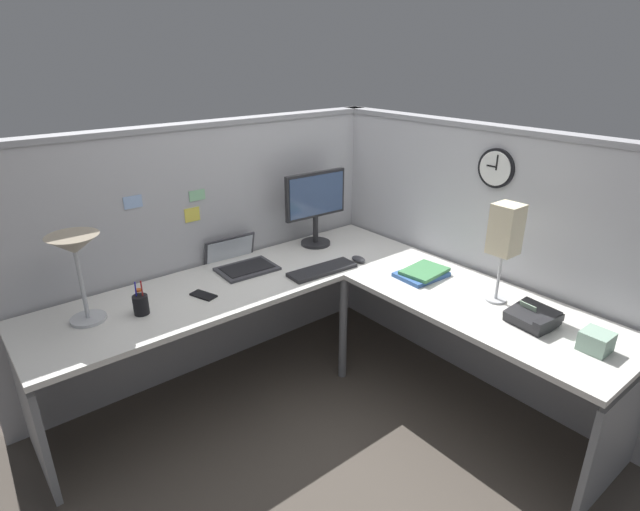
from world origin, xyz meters
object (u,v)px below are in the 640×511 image
desk_lamp_paper (505,232)px  wall_clock (496,168)px  tissue_box (596,341)px  cell_phone (203,295)px  computer_mouse (358,259)px  pen_cup (141,304)px  office_phone (534,318)px  monitor (316,203)px  laptop (239,261)px  keyboard (322,270)px  desk_lamp_dome (75,252)px  book_stack (423,273)px

desk_lamp_paper → wall_clock: bearing=44.3°
tissue_box → cell_phone: bearing=124.9°
computer_mouse → pen_cup: 1.32m
pen_cup → office_phone: bearing=-42.4°
monitor → laptop: 0.65m
monitor → wall_clock: 1.15m
monitor → keyboard: 0.54m
keyboard → office_phone: bearing=-67.5°
desk_lamp_dome → book_stack: desk_lamp_dome is taller
keyboard → book_stack: bearing=-42.4°
pen_cup → desk_lamp_paper: bearing=-34.6°
monitor → cell_phone: 1.02m
tissue_box → computer_mouse: bearing=95.1°
monitor → wall_clock: (0.49, -0.99, 0.33)m
computer_mouse → office_phone: bearing=-83.8°
laptop → pen_cup: bearing=-162.2°
monitor → keyboard: monitor is taller
wall_clock → cell_phone: bearing=152.1°
laptop → keyboard: size_ratio=0.92×
pen_cup → desk_lamp_paper: (1.51, -1.04, 0.33)m
computer_mouse → pen_cup: pen_cup is taller
keyboard → wall_clock: size_ratio=1.95×
desk_lamp_paper → tissue_box: size_ratio=4.42×
laptop → pen_cup: 0.73m
monitor → pen_cup: (-1.29, -0.20, -0.24)m
laptop → desk_lamp_dome: bearing=-172.5°
laptop → wall_clock: bearing=-43.1°
office_phone → desk_lamp_paper: size_ratio=0.42×
book_stack → wall_clock: size_ratio=1.35×
keyboard → computer_mouse: 0.27m
monitor → office_phone: (0.14, -1.51, -0.26)m
monitor → pen_cup: bearing=-171.0°
desk_lamp_dome → office_phone: 2.19m
tissue_box → wall_clock: 1.06m
monitor → office_phone: bearing=-84.7°
desk_lamp_dome → pen_cup: size_ratio=2.47×
computer_mouse → wall_clock: wall_clock is taller
laptop → desk_lamp_paper: 1.55m
monitor → desk_lamp_paper: (0.23, -1.25, 0.09)m
computer_mouse → monitor: bearing=92.8°
cell_phone → book_stack: bearing=-46.6°
monitor → office_phone: monitor is taller
book_stack → desk_lamp_paper: (0.07, -0.44, 0.36)m
laptop → cell_phone: laptop is taller
computer_mouse → tissue_box: bearing=-84.9°
computer_mouse → laptop: bearing=145.0°
desk_lamp_paper → keyboard: bearing=118.9°
computer_mouse → desk_lamp_dome: size_ratio=0.23×
office_phone → tissue_box: size_ratio=1.87×
cell_phone → pen_cup: bearing=157.5°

